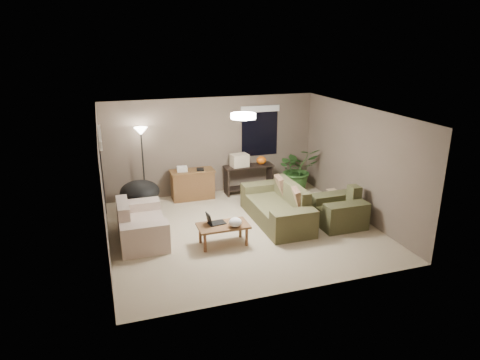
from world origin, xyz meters
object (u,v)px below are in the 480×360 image
object	(u,v)px
armchair	(339,211)
floor_lamp	(141,140)
main_sofa	(278,209)
coffee_table	(223,228)
houseplant	(297,174)
console_table	(249,177)
cat_scratching_post	(332,201)
loveseat	(140,226)
desk	(193,184)
papasan_chair	(140,195)

from	to	relation	value
armchair	floor_lamp	xyz separation A→B (m)	(-3.88, 2.58, 1.30)
main_sofa	coffee_table	xyz separation A→B (m)	(-1.48, -0.72, 0.06)
armchair	houseplant	xyz separation A→B (m)	(0.10, 2.31, 0.17)
console_table	cat_scratching_post	bearing A→B (deg)	-49.89
main_sofa	armchair	size ratio (longest dim) A/B	2.20
console_table	cat_scratching_post	world-z (taller)	console_table
loveseat	houseplant	size ratio (longest dim) A/B	1.35
armchair	console_table	distance (m)	2.81
coffee_table	floor_lamp	xyz separation A→B (m)	(-1.21, 2.72, 1.24)
main_sofa	floor_lamp	world-z (taller)	floor_lamp
coffee_table	desk	bearing A→B (deg)	90.57
desk	loveseat	bearing A→B (deg)	-127.32
papasan_chair	cat_scratching_post	bearing A→B (deg)	-15.07
main_sofa	desk	bearing A→B (deg)	127.17
armchair	coffee_table	distance (m)	2.67
loveseat	armchair	distance (m)	4.24
armchair	coffee_table	size ratio (longest dim) A/B	1.00
papasan_chair	cat_scratching_post	size ratio (longest dim) A/B	1.86
coffee_table	papasan_chair	distance (m)	2.51
loveseat	cat_scratching_post	world-z (taller)	loveseat
main_sofa	armchair	world-z (taller)	same
coffee_table	houseplant	distance (m)	3.70
floor_lamp	houseplant	size ratio (longest dim) A/B	1.61
armchair	coffee_table	bearing A→B (deg)	-176.98
main_sofa	houseplant	distance (m)	2.17
loveseat	main_sofa	bearing A→B (deg)	-0.16
floor_lamp	cat_scratching_post	world-z (taller)	floor_lamp
loveseat	cat_scratching_post	bearing A→B (deg)	2.45
desk	houseplant	size ratio (longest dim) A/B	0.93
main_sofa	floor_lamp	distance (m)	3.59
main_sofa	papasan_chair	size ratio (longest dim) A/B	2.36
armchair	papasan_chair	bearing A→B (deg)	154.36
console_table	main_sofa	bearing A→B (deg)	-89.69
loveseat	floor_lamp	xyz separation A→B (m)	(0.32, 1.99, 1.30)
floor_lamp	houseplant	world-z (taller)	floor_lamp
coffee_table	main_sofa	bearing A→B (deg)	26.05
floor_lamp	cat_scratching_post	size ratio (longest dim) A/B	3.82
desk	houseplant	bearing A→B (deg)	-5.07
coffee_table	desk	xyz separation A→B (m)	(-0.03, 2.70, 0.02)
desk	floor_lamp	world-z (taller)	floor_lamp
desk	papasan_chair	bearing A→B (deg)	-155.62
main_sofa	cat_scratching_post	distance (m)	1.48
floor_lamp	cat_scratching_post	bearing A→B (deg)	-23.39
main_sofa	floor_lamp	xyz separation A→B (m)	(-2.69, 2.00, 1.30)
floor_lamp	houseplant	bearing A→B (deg)	-3.77
houseplant	armchair	bearing A→B (deg)	-92.36
papasan_chair	loveseat	bearing A→B (deg)	-96.09
main_sofa	cat_scratching_post	bearing A→B (deg)	7.78
loveseat	houseplant	world-z (taller)	houseplant
floor_lamp	papasan_chair	bearing A→B (deg)	-105.60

